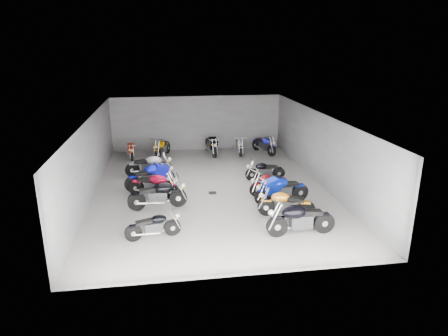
{
  "coord_description": "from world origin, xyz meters",
  "views": [
    {
      "loc": [
        -1.88,
        -16.46,
        6.16
      ],
      "look_at": [
        0.55,
        -0.19,
        1.0
      ],
      "focal_mm": 32.0,
      "sensor_mm": 36.0,
      "label": 1
    }
  ],
  "objects_px": {
    "motorcycle_left_d": "(154,185)",
    "motorcycle_right_b": "(286,204)",
    "motorcycle_back_d": "(211,145)",
    "motorcycle_back_e": "(239,146)",
    "motorcycle_left_f": "(149,166)",
    "motorcycle_left_e": "(151,176)",
    "drain_grate": "(212,193)",
    "motorcycle_right_d": "(269,183)",
    "motorcycle_back_f": "(264,145)",
    "motorcycle_right_a": "(300,219)",
    "motorcycle_back_b": "(162,148)",
    "motorcycle_right_e": "(265,170)",
    "motorcycle_left_c": "(158,195)",
    "motorcycle_right_c": "(281,190)",
    "motorcycle_back_a": "(131,150)",
    "motorcycle_left_a": "(154,226)"
  },
  "relations": [
    {
      "from": "motorcycle_left_d",
      "to": "motorcycle_right_b",
      "type": "distance_m",
      "value": 5.54
    },
    {
      "from": "motorcycle_back_d",
      "to": "motorcycle_back_e",
      "type": "relative_size",
      "value": 1.16
    },
    {
      "from": "motorcycle_left_f",
      "to": "motorcycle_left_e",
      "type": "bearing_deg",
      "value": 6.22
    },
    {
      "from": "drain_grate",
      "to": "motorcycle_right_d",
      "type": "height_order",
      "value": "motorcycle_right_d"
    },
    {
      "from": "motorcycle_right_d",
      "to": "motorcycle_back_f",
      "type": "height_order",
      "value": "motorcycle_back_f"
    },
    {
      "from": "motorcycle_left_f",
      "to": "motorcycle_back_f",
      "type": "xyz_separation_m",
      "value": [
        6.48,
        3.28,
        -0.02
      ]
    },
    {
      "from": "motorcycle_right_a",
      "to": "motorcycle_back_b",
      "type": "relative_size",
      "value": 1.13
    },
    {
      "from": "motorcycle_right_d",
      "to": "motorcycle_right_e",
      "type": "height_order",
      "value": "motorcycle_right_d"
    },
    {
      "from": "motorcycle_left_c",
      "to": "motorcycle_left_f",
      "type": "relative_size",
      "value": 1.02
    },
    {
      "from": "motorcycle_left_c",
      "to": "motorcycle_right_d",
      "type": "height_order",
      "value": "motorcycle_left_c"
    },
    {
      "from": "motorcycle_back_f",
      "to": "motorcycle_left_f",
      "type": "bearing_deg",
      "value": 5.54
    },
    {
      "from": "motorcycle_right_c",
      "to": "motorcycle_right_e",
      "type": "distance_m",
      "value": 2.89
    },
    {
      "from": "motorcycle_left_c",
      "to": "motorcycle_left_d",
      "type": "height_order",
      "value": "motorcycle_left_c"
    },
    {
      "from": "motorcycle_left_e",
      "to": "motorcycle_right_e",
      "type": "height_order",
      "value": "motorcycle_left_e"
    },
    {
      "from": "motorcycle_back_b",
      "to": "motorcycle_right_d",
      "type": "bearing_deg",
      "value": 144.97
    },
    {
      "from": "motorcycle_right_e",
      "to": "motorcycle_back_f",
      "type": "bearing_deg",
      "value": -14.47
    },
    {
      "from": "motorcycle_left_d",
      "to": "motorcycle_back_e",
      "type": "relative_size",
      "value": 1.06
    },
    {
      "from": "motorcycle_right_c",
      "to": "motorcycle_back_a",
      "type": "xyz_separation_m",
      "value": [
        -6.44,
        7.62,
        -0.09
      ]
    },
    {
      "from": "drain_grate",
      "to": "motorcycle_right_e",
      "type": "height_order",
      "value": "motorcycle_right_e"
    },
    {
      "from": "motorcycle_left_e",
      "to": "motorcycle_right_e",
      "type": "distance_m",
      "value": 5.27
    },
    {
      "from": "motorcycle_back_e",
      "to": "motorcycle_left_a",
      "type": "bearing_deg",
      "value": 68.85
    },
    {
      "from": "motorcycle_left_c",
      "to": "motorcycle_back_e",
      "type": "xyz_separation_m",
      "value": [
        4.59,
        7.48,
        -0.07
      ]
    },
    {
      "from": "motorcycle_left_d",
      "to": "motorcycle_back_a",
      "type": "distance_m",
      "value": 6.37
    },
    {
      "from": "motorcycle_right_a",
      "to": "motorcycle_back_b",
      "type": "bearing_deg",
      "value": 22.0
    },
    {
      "from": "drain_grate",
      "to": "motorcycle_back_f",
      "type": "bearing_deg",
      "value": 57.72
    },
    {
      "from": "motorcycle_right_e",
      "to": "motorcycle_back_a",
      "type": "distance_m",
      "value": 8.03
    },
    {
      "from": "motorcycle_left_a",
      "to": "motorcycle_left_d",
      "type": "bearing_deg",
      "value": 170.78
    },
    {
      "from": "motorcycle_back_a",
      "to": "motorcycle_back_f",
      "type": "height_order",
      "value": "motorcycle_back_f"
    },
    {
      "from": "motorcycle_left_a",
      "to": "motorcycle_back_d",
      "type": "relative_size",
      "value": 0.8
    },
    {
      "from": "motorcycle_left_f",
      "to": "motorcycle_right_b",
      "type": "xyz_separation_m",
      "value": [
        5.1,
        -5.5,
        -0.03
      ]
    },
    {
      "from": "motorcycle_back_d",
      "to": "motorcycle_left_e",
      "type": "bearing_deg",
      "value": 51.34
    },
    {
      "from": "motorcycle_right_d",
      "to": "motorcycle_back_b",
      "type": "bearing_deg",
      "value": 11.75
    },
    {
      "from": "motorcycle_left_c",
      "to": "motorcycle_left_f",
      "type": "xyz_separation_m",
      "value": [
        -0.45,
        4.02,
        -0.01
      ]
    },
    {
      "from": "motorcycle_left_a",
      "to": "motorcycle_back_a",
      "type": "height_order",
      "value": "motorcycle_back_a"
    },
    {
      "from": "motorcycle_right_b",
      "to": "motorcycle_right_e",
      "type": "distance_m",
      "value": 4.19
    },
    {
      "from": "motorcycle_left_e",
      "to": "motorcycle_back_b",
      "type": "distance_m",
      "value": 5.13
    },
    {
      "from": "drain_grate",
      "to": "motorcycle_left_a",
      "type": "distance_m",
      "value": 4.56
    },
    {
      "from": "motorcycle_right_d",
      "to": "motorcycle_left_c",
      "type": "bearing_deg",
      "value": 78.45
    },
    {
      "from": "motorcycle_back_a",
      "to": "motorcycle_back_e",
      "type": "relative_size",
      "value": 0.98
    },
    {
      "from": "drain_grate",
      "to": "motorcycle_back_b",
      "type": "distance_m",
      "value": 6.44
    },
    {
      "from": "motorcycle_left_c",
      "to": "motorcycle_right_a",
      "type": "height_order",
      "value": "motorcycle_right_a"
    },
    {
      "from": "motorcycle_left_e",
      "to": "motorcycle_right_c",
      "type": "xyz_separation_m",
      "value": [
        5.2,
        -2.49,
        0.0
      ]
    },
    {
      "from": "motorcycle_left_c",
      "to": "motorcycle_left_e",
      "type": "height_order",
      "value": "motorcycle_left_e"
    },
    {
      "from": "motorcycle_left_a",
      "to": "motorcycle_right_b",
      "type": "xyz_separation_m",
      "value": [
        4.78,
        1.02,
        0.06
      ]
    },
    {
      "from": "motorcycle_back_a",
      "to": "motorcycle_back_f",
      "type": "xyz_separation_m",
      "value": [
        7.62,
        -0.13,
        0.06
      ]
    },
    {
      "from": "motorcycle_left_a",
      "to": "motorcycle_left_d",
      "type": "distance_m",
      "value": 3.72
    },
    {
      "from": "motorcycle_right_e",
      "to": "motorcycle_back_b",
      "type": "xyz_separation_m",
      "value": [
        -4.75,
        4.71,
        0.07
      ]
    },
    {
      "from": "motorcycle_right_c",
      "to": "motorcycle_left_d",
      "type": "bearing_deg",
      "value": 64.03
    },
    {
      "from": "motorcycle_left_d",
      "to": "drain_grate",
      "type": "bearing_deg",
      "value": 115.28
    },
    {
      "from": "motorcycle_left_d",
      "to": "motorcycle_right_e",
      "type": "relative_size",
      "value": 1.11
    }
  ]
}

